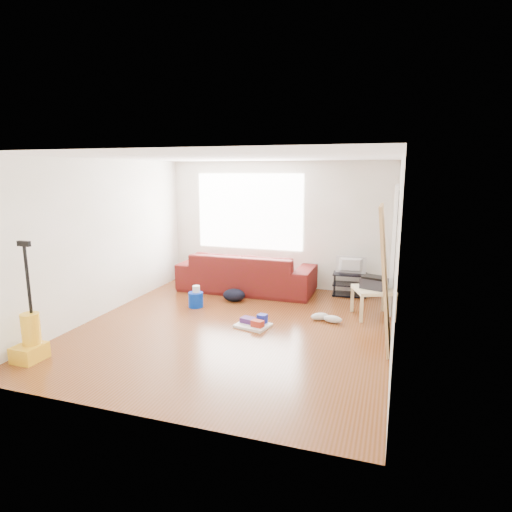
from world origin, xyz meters
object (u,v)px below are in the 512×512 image
(side_table, at_px, (373,293))
(vacuum, at_px, (30,338))
(bucket, at_px, (196,307))
(cleaning_tray, at_px, (254,323))
(backpack, at_px, (234,301))
(tv_stand, at_px, (350,284))
(sofa, at_px, (247,291))

(side_table, relative_size, vacuum, 0.50)
(bucket, relative_size, cleaning_tray, 0.46)
(backpack, bearing_deg, side_table, -7.85)
(tv_stand, distance_m, cleaning_tray, 2.41)
(bucket, xyz_separation_m, backpack, (0.51, 0.51, 0.00))
(cleaning_tray, bearing_deg, vacuum, -139.42)
(bucket, bearing_deg, vacuum, -111.87)
(backpack, height_order, vacuum, vacuum)
(tv_stand, xyz_separation_m, backpack, (-1.94, -0.98, -0.22))
(bucket, xyz_separation_m, cleaning_tray, (1.26, -0.59, 0.05))
(sofa, xyz_separation_m, tv_stand, (1.95, 0.27, 0.22))
(tv_stand, xyz_separation_m, vacuum, (-3.47, -4.04, 0.05))
(tv_stand, height_order, backpack, tv_stand)
(backpack, relative_size, vacuum, 0.27)
(sofa, bearing_deg, side_table, 161.73)
(side_table, xyz_separation_m, backpack, (-2.42, 0.09, -0.40))
(tv_stand, bearing_deg, bucket, -152.44)
(sofa, xyz_separation_m, cleaning_tray, (0.75, -1.82, 0.05))
(tv_stand, relative_size, side_table, 0.87)
(cleaning_tray, bearing_deg, side_table, 31.33)
(tv_stand, distance_m, backpack, 2.19)
(sofa, height_order, bucket, sofa)
(sofa, relative_size, backpack, 6.43)
(vacuum, bearing_deg, side_table, 37.96)
(tv_stand, xyz_separation_m, side_table, (0.48, -1.07, 0.17))
(bucket, distance_m, cleaning_tray, 1.39)
(tv_stand, bearing_deg, side_table, -69.91)
(tv_stand, xyz_separation_m, bucket, (-2.45, -1.50, -0.22))
(side_table, height_order, cleaning_tray, side_table)
(tv_stand, relative_size, cleaning_tray, 1.16)
(tv_stand, height_order, cleaning_tray, tv_stand)
(bucket, bearing_deg, cleaning_tray, -25.14)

